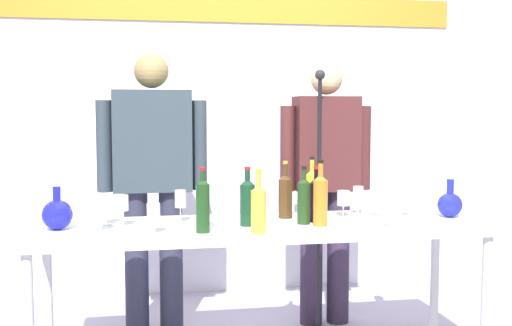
{
  "coord_description": "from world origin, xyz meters",
  "views": [
    {
      "loc": [
        -0.58,
        -3.11,
        1.35
      ],
      "look_at": [
        0.0,
        0.15,
        1.07
      ],
      "focal_mm": 44.22,
      "sensor_mm": 36.0,
      "label": 1
    }
  ],
  "objects_px": {
    "presenter_left": "(153,174)",
    "wine_glass_right_1": "(390,208)",
    "wine_glass_left_4": "(122,204)",
    "wine_bottle_3": "(285,195)",
    "wine_bottle_5": "(304,199)",
    "decanter_blue_left": "(57,214)",
    "wine_glass_left_1": "(100,211)",
    "wine_bottle_7": "(203,204)",
    "wine_glass_left_5": "(180,199)",
    "decanter_blue_right": "(450,204)",
    "presenter_right": "(326,178)",
    "wine_glass_right_2": "(358,195)",
    "wine_glass_right_5": "(343,199)",
    "wine_bottle_1": "(258,207)",
    "wine_bottle_4": "(320,199)",
    "wine_glass_left_0": "(106,204)",
    "wine_glass_right_0": "(410,199)",
    "wine_glass_left_2": "(93,201)",
    "wine_glass_right_4": "(397,191)",
    "wine_glass_right_3": "(380,197)",
    "wine_bottle_0": "(247,201)",
    "display_table": "(261,236)",
    "wine_bottle_6": "(316,198)",
    "wine_bottle_2": "(312,192)",
    "wine_glass_left_3": "(154,211)"
  },
  "relations": [
    {
      "from": "wine_bottle_1",
      "to": "wine_glass_right_3",
      "type": "relative_size",
      "value": 2.02
    },
    {
      "from": "wine_glass_right_1",
      "to": "wine_bottle_6",
      "type": "bearing_deg",
      "value": 142.53
    },
    {
      "from": "presenter_right",
      "to": "wine_bottle_0",
      "type": "xyz_separation_m",
      "value": [
        -0.61,
        -0.69,
        -0.03
      ]
    },
    {
      "from": "wine_bottle_3",
      "to": "wine_glass_left_5",
      "type": "xyz_separation_m",
      "value": [
        -0.56,
        -0.04,
        -0.01
      ]
    },
    {
      "from": "presenter_left",
      "to": "presenter_right",
      "type": "bearing_deg",
      "value": -0.0
    },
    {
      "from": "wine_glass_left_0",
      "to": "wine_glass_right_3",
      "type": "height_order",
      "value": "wine_glass_right_3"
    },
    {
      "from": "wine_bottle_6",
      "to": "wine_glass_right_5",
      "type": "bearing_deg",
      "value": 32.03
    },
    {
      "from": "decanter_blue_left",
      "to": "wine_glass_left_2",
      "type": "bearing_deg",
      "value": 52.86
    },
    {
      "from": "wine_glass_left_5",
      "to": "wine_glass_right_2",
      "type": "distance_m",
      "value": 0.99
    },
    {
      "from": "decanter_blue_right",
      "to": "wine_bottle_1",
      "type": "bearing_deg",
      "value": -166.57
    },
    {
      "from": "wine_bottle_7",
      "to": "wine_glass_left_5",
      "type": "relative_size",
      "value": 1.83
    },
    {
      "from": "wine_glass_left_0",
      "to": "wine_glass_left_2",
      "type": "relative_size",
      "value": 0.94
    },
    {
      "from": "presenter_right",
      "to": "wine_glass_right_3",
      "type": "xyz_separation_m",
      "value": [
        0.12,
        -0.61,
        -0.04
      ]
    },
    {
      "from": "wine_bottle_6",
      "to": "wine_glass_right_5",
      "type": "relative_size",
      "value": 2.01
    },
    {
      "from": "wine_glass_left_1",
      "to": "display_table",
      "type": "bearing_deg",
      "value": 2.95
    },
    {
      "from": "wine_bottle_3",
      "to": "wine_bottle_5",
      "type": "height_order",
      "value": "wine_bottle_3"
    },
    {
      "from": "display_table",
      "to": "wine_glass_right_1",
      "type": "xyz_separation_m",
      "value": [
        0.6,
        -0.23,
        0.16
      ]
    },
    {
      "from": "wine_bottle_1",
      "to": "wine_bottle_0",
      "type": "bearing_deg",
      "value": 94.93
    },
    {
      "from": "wine_glass_left_1",
      "to": "wine_glass_left_3",
      "type": "relative_size",
      "value": 0.91
    },
    {
      "from": "display_table",
      "to": "wine_bottle_2",
      "type": "distance_m",
      "value": 0.39
    },
    {
      "from": "wine_glass_right_4",
      "to": "wine_glass_left_4",
      "type": "bearing_deg",
      "value": -171.35
    },
    {
      "from": "wine_bottle_4",
      "to": "wine_glass_left_2",
      "type": "distance_m",
      "value": 1.17
    },
    {
      "from": "wine_bottle_5",
      "to": "wine_glass_left_5",
      "type": "distance_m",
      "value": 0.63
    },
    {
      "from": "presenter_right",
      "to": "wine_glass_right_5",
      "type": "xyz_separation_m",
      "value": [
        -0.06,
        -0.53,
        -0.06
      ]
    },
    {
      "from": "wine_glass_right_3",
      "to": "presenter_right",
      "type": "bearing_deg",
      "value": 101.48
    },
    {
      "from": "wine_glass_left_4",
      "to": "presenter_left",
      "type": "bearing_deg",
      "value": 75.38
    },
    {
      "from": "display_table",
      "to": "wine_bottle_3",
      "type": "xyz_separation_m",
      "value": [
        0.16,
        0.15,
        0.19
      ]
    },
    {
      "from": "wine_glass_left_1",
      "to": "wine_glass_right_4",
      "type": "xyz_separation_m",
      "value": [
        1.64,
        0.32,
        0.02
      ]
    },
    {
      "from": "decanter_blue_right",
      "to": "wine_glass_right_4",
      "type": "distance_m",
      "value": 0.33
    },
    {
      "from": "presenter_left",
      "to": "wine_bottle_0",
      "type": "distance_m",
      "value": 0.83
    },
    {
      "from": "wine_bottle_7",
      "to": "wine_bottle_2",
      "type": "bearing_deg",
      "value": 26.96
    },
    {
      "from": "wine_glass_right_2",
      "to": "wine_glass_right_5",
      "type": "relative_size",
      "value": 1.08
    },
    {
      "from": "wine_glass_left_5",
      "to": "wine_glass_right_0",
      "type": "height_order",
      "value": "wine_glass_left_5"
    },
    {
      "from": "decanter_blue_left",
      "to": "wine_glass_left_1",
      "type": "height_order",
      "value": "decanter_blue_left"
    },
    {
      "from": "presenter_right",
      "to": "wine_glass_left_1",
      "type": "bearing_deg",
      "value": -152.16
    },
    {
      "from": "wine_bottle_1",
      "to": "wine_glass_left_0",
      "type": "relative_size",
      "value": 2.12
    },
    {
      "from": "display_table",
      "to": "wine_bottle_1",
      "type": "relative_size",
      "value": 7.55
    },
    {
      "from": "wine_glass_left_2",
      "to": "wine_glass_right_4",
      "type": "xyz_separation_m",
      "value": [
        1.69,
        0.06,
        0.01
      ]
    },
    {
      "from": "wine_glass_left_1",
      "to": "wine_glass_left_3",
      "type": "bearing_deg",
      "value": -26.76
    },
    {
      "from": "decanter_blue_right",
      "to": "wine_glass_left_5",
      "type": "distance_m",
      "value": 1.44
    },
    {
      "from": "wine_bottle_0",
      "to": "wine_glass_right_3",
      "type": "bearing_deg",
      "value": 6.92
    },
    {
      "from": "presenter_right",
      "to": "wine_glass_right_0",
      "type": "distance_m",
      "value": 0.67
    },
    {
      "from": "wine_bottle_1",
      "to": "wine_glass_right_4",
      "type": "height_order",
      "value": "wine_bottle_1"
    },
    {
      "from": "presenter_left",
      "to": "wine_glass_right_1",
      "type": "bearing_deg",
      "value": -38.04
    },
    {
      "from": "wine_bottle_1",
      "to": "wine_bottle_4",
      "type": "relative_size",
      "value": 0.92
    },
    {
      "from": "wine_glass_right_0",
      "to": "wine_bottle_4",
      "type": "bearing_deg",
      "value": -163.35
    },
    {
      "from": "display_table",
      "to": "wine_bottle_6",
      "type": "relative_size",
      "value": 7.96
    },
    {
      "from": "wine_bottle_4",
      "to": "wine_glass_right_3",
      "type": "height_order",
      "value": "wine_bottle_4"
    },
    {
      "from": "wine_bottle_2",
      "to": "wine_glass_right_2",
      "type": "distance_m",
      "value": 0.29
    },
    {
      "from": "wine_bottle_6",
      "to": "wine_glass_right_4",
      "type": "xyz_separation_m",
      "value": [
        0.55,
        0.27,
        -0.01
      ]
    }
  ]
}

